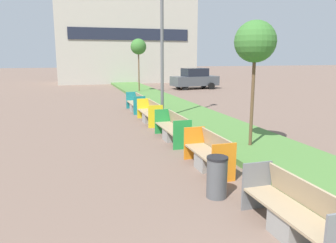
{
  "coord_description": "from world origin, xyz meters",
  "views": [
    {
      "loc": [
        -2.45,
        -0.99,
        2.91
      ],
      "look_at": [
        0.9,
        10.1,
        0.6
      ],
      "focal_mm": 35.0,
      "sensor_mm": 36.0,
      "label": 1
    }
  ],
  "objects": [
    {
      "name": "planter_grass_strip",
      "position": [
        3.2,
        12.0,
        0.09
      ],
      "size": [
        2.8,
        120.0,
        0.18
      ],
      "color": "#4C7A38",
      "rests_on": "ground"
    },
    {
      "name": "building_backdrop",
      "position": [
        4.0,
        36.68,
        4.71
      ],
      "size": [
        15.06,
        5.46,
        9.41
      ],
      "color": "#B2AD9E",
      "rests_on": "ground"
    },
    {
      "name": "bench_grey_frame",
      "position": [
        0.94,
        3.14,
        0.37
      ],
      "size": [
        0.65,
        2.14,
        0.94
      ],
      "color": "gray",
      "rests_on": "ground"
    },
    {
      "name": "bench_orange_frame",
      "position": [
        0.94,
        6.55,
        0.36
      ],
      "size": [
        0.65,
        1.93,
        0.94
      ],
      "color": "gray",
      "rests_on": "ground"
    },
    {
      "name": "bench_green_frame",
      "position": [
        0.94,
        9.66,
        0.37
      ],
      "size": [
        0.65,
        2.33,
        0.94
      ],
      "color": "gray",
      "rests_on": "ground"
    },
    {
      "name": "bench_yellow_frame",
      "position": [
        0.94,
        13.02,
        0.37
      ],
      "size": [
        0.65,
        2.31,
        0.94
      ],
      "color": "gray",
      "rests_on": "ground"
    },
    {
      "name": "bench_teal_frame",
      "position": [
        0.94,
        16.17,
        0.37
      ],
      "size": [
        0.65,
        2.19,
        0.94
      ],
      "color": "gray",
      "rests_on": "ground"
    },
    {
      "name": "litter_bin",
      "position": [
        0.4,
        4.9,
        0.44
      ],
      "size": [
        0.45,
        0.45,
        0.88
      ],
      "color": "#4C4F51",
      "rests_on": "ground"
    },
    {
      "name": "street_lamp_post",
      "position": [
        1.55,
        13.15,
        4.51
      ],
      "size": [
        0.24,
        0.44,
        8.24
      ],
      "color": "#56595B",
      "rests_on": "ground"
    },
    {
      "name": "sapling_tree_near",
      "position": [
        2.89,
        7.77,
        3.31
      ],
      "size": [
        1.24,
        1.24,
        3.96
      ],
      "color": "brown",
      "rests_on": "ground"
    },
    {
      "name": "sapling_tree_far",
      "position": [
        2.89,
        24.65,
        3.62
      ],
      "size": [
        1.22,
        1.22,
        4.26
      ],
      "color": "brown",
      "rests_on": "ground"
    },
    {
      "name": "parked_car_distant",
      "position": [
        8.5,
        26.89,
        0.91
      ],
      "size": [
        4.39,
        2.28,
        1.86
      ],
      "rotation": [
        0.0,
        0.0,
        0.13
      ],
      "color": "#474C51",
      "rests_on": "ground"
    }
  ]
}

